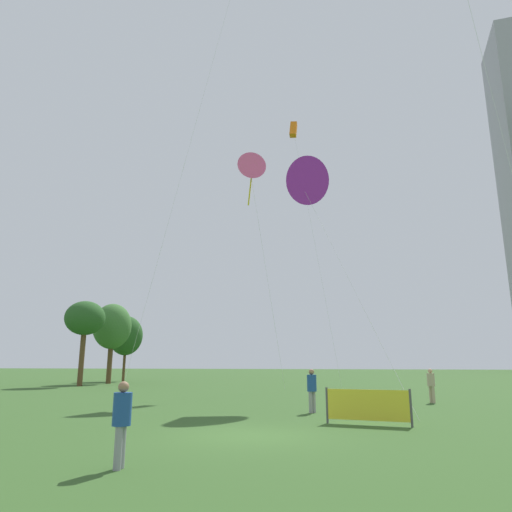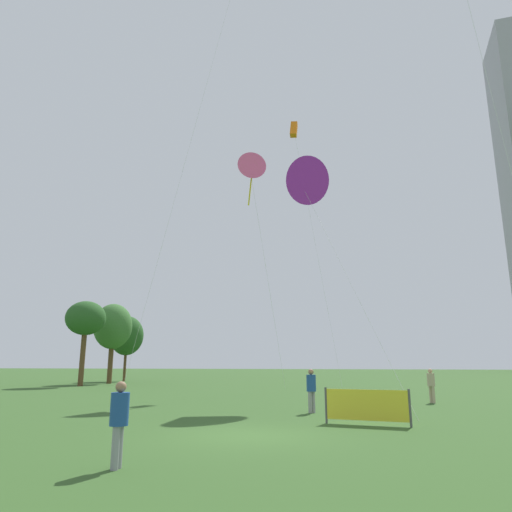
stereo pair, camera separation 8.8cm
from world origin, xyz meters
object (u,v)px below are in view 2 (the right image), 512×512
at_px(person_standing_3, 311,387).
at_px(kite_flying_4, 250,170).
at_px(person_standing_2, 119,418).
at_px(park_tree_1, 127,336).
at_px(kite_flying_3, 300,181).
at_px(person_standing_0, 431,383).
at_px(park_tree_2, 86,319).
at_px(park_tree_0, 113,327).
at_px(event_banner, 367,405).
at_px(kite_flying_1, 294,130).

relative_size(person_standing_3, kite_flying_4, 0.11).
relative_size(person_standing_2, park_tree_1, 0.23).
distance_m(kite_flying_3, kite_flying_4, 5.40).
distance_m(person_standing_0, park_tree_2, 31.43).
height_order(person_standing_0, park_tree_2, park_tree_2).
bearing_deg(person_standing_2, kite_flying_3, 170.33).
bearing_deg(person_standing_2, kite_flying_4, -178.66).
height_order(person_standing_2, park_tree_0, park_tree_0).
xyz_separation_m(person_standing_0, park_tree_2, (-28.32, 12.68, 5.04)).
bearing_deg(park_tree_1, event_banner, -52.30).
relative_size(park_tree_0, park_tree_1, 1.10).
bearing_deg(person_standing_2, park_tree_2, -150.91).
distance_m(park_tree_1, park_tree_2, 11.14).
xyz_separation_m(person_standing_2, person_standing_3, (3.07, 11.39, 0.06)).
relative_size(person_standing_2, person_standing_3, 0.94).
xyz_separation_m(person_standing_0, kite_flying_1, (-8.55, 14.33, 23.30)).
xyz_separation_m(kite_flying_1, kite_flying_4, (-2.32, -9.78, -8.21)).
height_order(person_standing_3, kite_flying_4, kite_flying_4).
distance_m(person_standing_2, park_tree_1, 46.29).
relative_size(kite_flying_1, event_banner, 8.77).
xyz_separation_m(person_standing_2, kite_flying_4, (-1.88, 22.08, 15.12)).
distance_m(person_standing_0, kite_flying_1, 28.66).
bearing_deg(park_tree_1, person_standing_2, -63.44).
height_order(person_standing_2, person_standing_3, person_standing_3).
xyz_separation_m(person_standing_3, park_tree_0, (-22.38, 24.03, 4.68)).
bearing_deg(park_tree_0, event_banner, -48.37).
height_order(person_standing_2, kite_flying_3, kite_flying_3).
xyz_separation_m(person_standing_3, kite_flying_3, (-1.01, 7.84, 12.73)).
height_order(kite_flying_1, kite_flying_3, kite_flying_1).
bearing_deg(person_standing_2, person_standing_0, 149.33).
distance_m(person_standing_3, kite_flying_3, 14.98).
bearing_deg(kite_flying_4, person_standing_2, -85.12).
height_order(kite_flying_4, park_tree_2, kite_flying_4).
height_order(person_standing_0, person_standing_3, person_standing_3).
bearing_deg(park_tree_2, event_banner, -42.36).
bearing_deg(person_standing_3, kite_flying_1, -131.88).
bearing_deg(kite_flying_4, person_standing_3, -65.12).
relative_size(park_tree_1, park_tree_2, 0.96).
xyz_separation_m(person_standing_0, kite_flying_3, (-6.92, 1.70, 12.76)).
bearing_deg(kite_flying_4, person_standing_0, -22.74).
relative_size(person_standing_0, park_tree_0, 0.22).
relative_size(kite_flying_4, park_tree_1, 2.33).
bearing_deg(person_standing_3, person_standing_2, 25.66).
xyz_separation_m(person_standing_2, park_tree_2, (-19.34, 30.21, 5.08)).
distance_m(person_standing_3, park_tree_1, 38.32).
xyz_separation_m(person_standing_0, park_tree_1, (-29.59, 23.71, 4.12)).
bearing_deg(person_standing_0, kite_flying_3, 37.66).
distance_m(person_standing_2, person_standing_3, 11.79).
xyz_separation_m(person_standing_0, person_standing_2, (-8.98, -17.52, -0.03)).
relative_size(person_standing_2, park_tree_2, 0.22).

